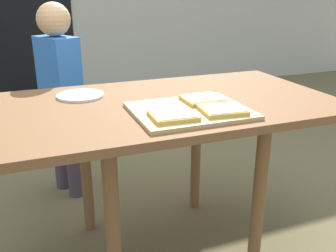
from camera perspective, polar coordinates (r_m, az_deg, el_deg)
The scene contains 9 objects.
ground_plane at distance 1.83m, azimuth -0.63°, elevation -18.18°, with size 16.00×16.00×0.00m, color brown.
house_door at distance 4.20m, azimuth -20.93°, elevation 17.08°, with size 0.90×0.02×2.00m, color black.
dining_table at distance 1.52m, azimuth -0.72°, elevation 0.92°, with size 1.38×0.77×0.71m.
cutting_board at distance 1.36m, azimuth 3.33°, elevation 2.34°, with size 0.41×0.34×0.01m, color tan.
pizza_slice_near_left at distance 1.26m, azimuth 0.78°, elevation 1.64°, with size 0.15×0.14×0.02m.
pizza_slice_near_right at distance 1.33m, azimuth 8.25°, elevation 2.47°, with size 0.16×0.15×0.02m.
pizza_slice_far_right at distance 1.45m, azimuth 5.31°, elevation 4.09°, with size 0.15×0.13×0.02m.
plate_white_left at distance 1.60m, azimuth -13.14°, elevation 4.55°, with size 0.19×0.19×0.01m, color white.
child_left at distance 2.12m, azimuth -15.98°, elevation 5.33°, with size 0.23×0.28×1.07m.
Camera 1 is at (-0.49, -1.34, 1.13)m, focal length 40.15 mm.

